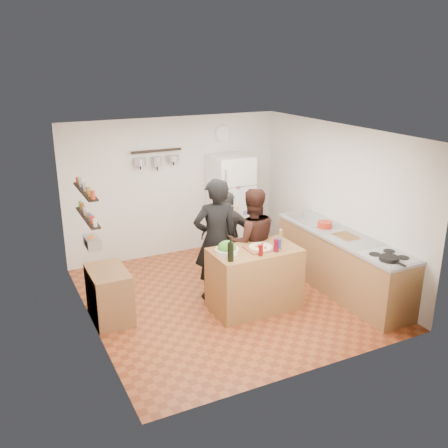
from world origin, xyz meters
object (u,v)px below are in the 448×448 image
salad_bowl (227,251)px  salt_canister (278,244)px  side_table (109,294)px  counter_run (341,263)px  red_bowl (325,225)px  person_left (215,240)px  fridge (230,204)px  pepper_mill (281,238)px  person_back (228,237)px  wine_bottle (231,252)px  wall_clock (223,133)px  prep_island (254,279)px  skillet (389,258)px  person_center (252,242)px

salad_bowl → salt_canister: salt_canister is taller
salt_canister → side_table: 2.45m
counter_run → red_bowl: bearing=97.2°
person_left → fridge: size_ratio=1.03×
pepper_mill → fridge: size_ratio=0.10×
pepper_mill → person_back: (-0.36, 0.96, -0.25)m
pepper_mill → person_left: person_left is taller
person_back → counter_run: bearing=173.9°
salad_bowl → pepper_mill: size_ratio=1.89×
wine_bottle → counter_run: (1.98, 0.12, -0.59)m
salad_bowl → wall_clock: 2.99m
prep_island → skillet: 1.87m
salt_canister → wall_clock: bearing=80.7°
fridge → side_table: size_ratio=2.25×
salad_bowl → person_back: (0.51, 0.96, -0.20)m
person_back → side_table: person_back is taller
fridge → salt_canister: bearing=-100.6°
person_back → counter_run: size_ratio=0.57×
person_left → red_bowl: person_left is taller
pepper_mill → side_table: 2.55m
salt_canister → person_back: bearing=100.7°
counter_run → wall_clock: size_ratio=8.77×
salt_canister → red_bowl: salt_canister is taller
salt_canister → fridge: size_ratio=0.08×
person_left → skillet: (1.74, -1.70, 0.02)m
red_bowl → fridge: fridge is taller
fridge → side_table: (-2.69, -1.59, -0.54)m
person_left → wall_clock: wall_clock is taller
counter_run → fridge: (-0.75, 2.30, 0.45)m
red_bowl → side_table: 3.46m
counter_run → skillet: 1.17m
person_left → skillet: size_ratio=7.02×
side_table → person_left: bearing=-2.4°
salad_bowl → salt_canister: size_ratio=2.24×
person_back → prep_island: bearing=117.4°
salad_bowl → wall_clock: wall_clock is taller
wall_clock → person_center: bearing=-104.4°
person_center → person_left: bearing=6.4°
skillet → wall_clock: wall_clock is taller
fridge → wall_clock: wall_clock is taller
salad_bowl → person_left: (0.06, 0.49, -0.01)m
salt_canister → wall_clock: (0.43, 2.65, 1.17)m
person_back → wall_clock: wall_clock is taller
fridge → wall_clock: bearing=90.0°
pepper_mill → counter_run: pepper_mill is taller
person_center → red_bowl: size_ratio=7.24×
wine_bottle → red_bowl: bearing=15.1°
counter_run → side_table: counter_run is taller
salad_bowl → fridge: 2.44m
salad_bowl → counter_run: 1.97m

